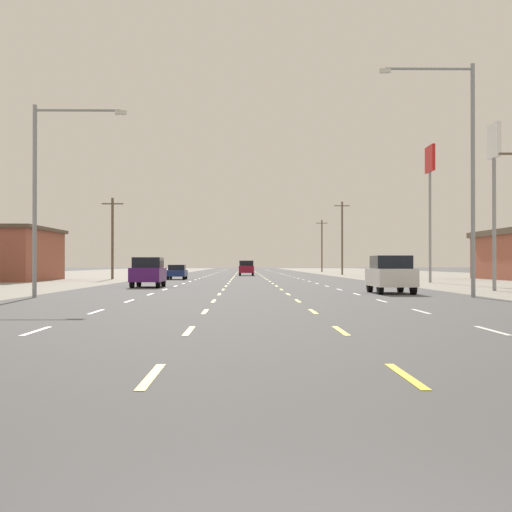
% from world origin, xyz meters
% --- Properties ---
extents(ground_plane, '(572.00, 572.00, 0.00)m').
position_xyz_m(ground_plane, '(0.00, 66.00, 0.00)').
color(ground_plane, '#4C4C4F').
extents(lane_markings, '(10.64, 227.60, 0.01)m').
position_xyz_m(lane_markings, '(0.00, 104.50, 0.01)').
color(lane_markings, white).
rests_on(lane_markings, ground).
extents(signal_span_wire, '(25.77, 0.53, 8.88)m').
position_xyz_m(signal_span_wire, '(0.09, 10.24, 5.23)').
color(signal_span_wire, brown).
rests_on(signal_span_wire, ground).
extents(suv_far_right_nearest, '(1.98, 4.90, 1.98)m').
position_xyz_m(suv_far_right_nearest, '(7.22, 38.28, 1.03)').
color(suv_far_right_nearest, white).
rests_on(suv_far_right_nearest, ground).
extents(suv_far_left_near, '(1.98, 4.90, 1.98)m').
position_xyz_m(suv_far_left_near, '(-6.87, 49.68, 1.03)').
color(suv_far_left_near, '#4C196B').
rests_on(suv_far_left_near, ground).
extents(sedan_far_left_mid, '(1.80, 4.50, 1.46)m').
position_xyz_m(sedan_far_left_mid, '(-7.16, 76.31, 0.76)').
color(sedan_far_left_mid, navy).
rests_on(sedan_far_left_mid, ground).
extents(suv_center_turn_midfar, '(1.98, 4.90, 1.98)m').
position_xyz_m(suv_center_turn_midfar, '(-0.22, 102.62, 1.03)').
color(suv_center_turn_midfar, maroon).
rests_on(suv_center_turn_midfar, ground).
extents(pole_sign_right_row_1, '(0.24, 1.92, 9.64)m').
position_xyz_m(pole_sign_right_row_1, '(13.90, 42.18, 7.26)').
color(pole_sign_right_row_1, gray).
rests_on(pole_sign_right_row_1, ground).
extents(pole_sign_right_row_2, '(0.24, 2.79, 11.36)m').
position_xyz_m(pole_sign_right_row_2, '(14.94, 62.74, 8.94)').
color(pole_sign_right_row_2, gray).
rests_on(pole_sign_right_row_2, ground).
extents(streetlight_left_row_0, '(4.31, 0.26, 8.90)m').
position_xyz_m(streetlight_left_row_0, '(-9.67, 33.26, 5.22)').
color(streetlight_left_row_0, gray).
rests_on(streetlight_left_row_0, ground).
extents(streetlight_right_row_0, '(4.45, 0.26, 10.87)m').
position_xyz_m(streetlight_right_row_0, '(9.72, 33.26, 6.27)').
color(streetlight_right_row_0, gray).
rests_on(streetlight_right_row_0, ground).
extents(utility_pole_left_row_1, '(2.20, 0.26, 8.27)m').
position_xyz_m(utility_pole_left_row_1, '(-13.91, 78.33, 4.33)').
color(utility_pole_left_row_1, brown).
rests_on(utility_pole_left_row_1, ground).
extents(utility_pole_right_row_2, '(2.20, 0.26, 10.46)m').
position_xyz_m(utility_pole_right_row_2, '(13.50, 111.26, 5.43)').
color(utility_pole_right_row_2, brown).
rests_on(utility_pole_right_row_2, ground).
extents(utility_pole_right_row_3, '(2.20, 0.26, 9.96)m').
position_xyz_m(utility_pole_right_row_3, '(14.37, 150.64, 5.18)').
color(utility_pole_right_row_3, brown).
rests_on(utility_pole_right_row_3, ground).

